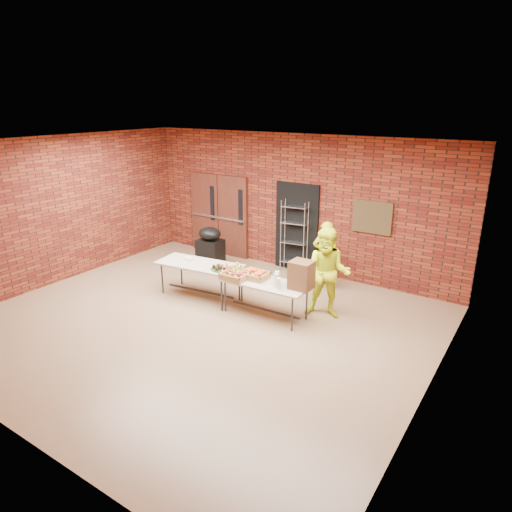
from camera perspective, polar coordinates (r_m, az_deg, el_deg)
The scene contains 19 objects.
room at distance 7.94m, azimuth -7.46°, elevation 1.96°, with size 8.08×7.08×3.28m.
double_doors at distance 11.99m, azimuth -4.66°, elevation 5.15°, with size 1.78×0.12×2.10m.
dark_doorway at distance 10.79m, azimuth 5.11°, elevation 3.56°, with size 1.10×0.06×2.10m, color black.
bronze_plaque at distance 9.96m, azimuth 14.32°, elevation 4.71°, with size 0.85×0.04×0.70m, color #392916.
wire_rack at distance 10.72m, azimuth 4.78°, elevation 2.40°, with size 0.63×0.21×1.72m, color #B9B9C0, non-canonical shape.
table_left at distance 9.41m, azimuth -7.09°, elevation -1.29°, with size 1.85×0.94×0.73m.
table_right at distance 8.53m, azimuth 1.17°, elevation -3.63°, with size 1.68×0.75×0.68m.
basket_bananas at distance 8.86m, azimuth -2.72°, elevation -1.98°, with size 0.43×0.33×0.13m.
basket_oranges at distance 8.67m, azimuth -0.14°, elevation -2.36°, with size 0.49×0.38×0.15m.
basket_apples at distance 8.65m, azimuth -2.70°, elevation -2.45°, with size 0.49×0.38×0.15m.
muffin_tray at distance 9.00m, azimuth -4.37°, elevation -1.39°, with size 0.42×0.42×0.11m.
napkin_box at distance 9.60m, azimuth -8.42°, elevation -0.36°, with size 0.18×0.12×0.06m, color silver.
coffee_dispenser at distance 8.18m, azimuth 5.70°, elevation -2.38°, with size 0.39×0.35×0.51m, color brown.
cup_stack_front at distance 8.27m, azimuth 2.55°, elevation -3.03°, with size 0.08×0.08×0.25m, color silver.
cup_stack_mid at distance 8.14m, azimuth 2.84°, elevation -3.52°, with size 0.07×0.07×0.22m, color silver.
cup_stack_back at distance 8.37m, azimuth 2.64°, elevation -2.76°, with size 0.08×0.08×0.25m, color silver.
covered_grill at distance 11.02m, azimuth -5.73°, elevation 0.99°, with size 0.60×0.52×1.04m.
volunteer_woman at distance 9.87m, azimuth 8.67°, elevation 0.11°, with size 0.55×0.36×1.50m, color #D8EC1A.
volunteer_man at distance 8.51m, azimuth 8.96°, elevation -2.16°, with size 0.84×0.66×1.73m, color #D8EC1A.
Camera 1 is at (5.01, -5.72, 3.89)m, focal length 32.00 mm.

